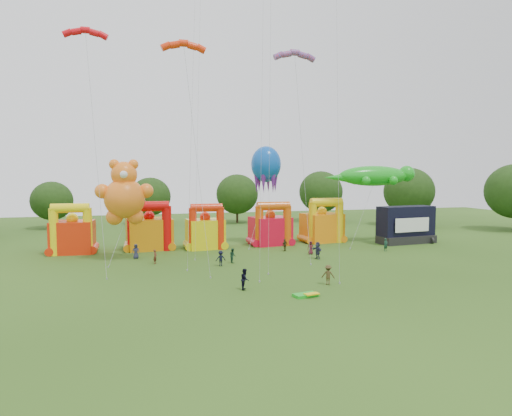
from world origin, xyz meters
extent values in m
plane|color=#2A4814|center=(0.00, 0.00, 0.00)|extent=(160.00, 160.00, 0.00)
cylinder|color=#352314|center=(38.29, 44.18, 1.86)|extent=(0.44, 0.44, 3.72)
ellipsoid|color=#1C3710|center=(38.29, 44.18, 6.41)|extent=(9.30, 9.30, 8.89)
cylinder|color=#352314|center=(25.12, 55.00, 1.75)|extent=(0.44, 0.44, 3.51)
ellipsoid|color=#1C3710|center=(25.12, 55.00, 6.04)|extent=(8.77, 8.78, 8.39)
cylinder|color=#352314|center=(8.18, 56.88, 1.65)|extent=(0.44, 0.44, 3.30)
ellipsoid|color=#1C3710|center=(8.18, 56.88, 5.68)|extent=(8.25, 8.25, 7.88)
cylinder|color=#352314|center=(-8.46, 58.86, 1.55)|extent=(0.44, 0.44, 3.09)
ellipsoid|color=#1C3710|center=(-8.46, 58.86, 5.32)|extent=(7.73, 7.72, 7.38)
cylinder|color=#352314|center=(-25.53, 55.91, 1.44)|extent=(0.44, 0.44, 2.88)
ellipsoid|color=#1C3710|center=(-25.53, 55.91, 4.96)|extent=(7.20, 7.20, 6.88)
cube|color=red|center=(-18.74, 28.99, 1.99)|extent=(5.22, 4.32, 3.99)
cylinder|color=#FFE80D|center=(-20.65, 27.57, 2.85)|extent=(1.08, 1.08, 5.70)
cylinder|color=#FFE80D|center=(-16.82, 27.57, 2.85)|extent=(1.08, 1.08, 5.70)
cylinder|color=#FFE80D|center=(-18.74, 27.57, 5.70)|extent=(4.37, 1.13, 1.13)
sphere|color=#FFE80D|center=(-18.74, 28.99, 4.29)|extent=(1.40, 1.40, 1.40)
cube|color=orange|center=(-9.47, 29.51, 2.00)|extent=(6.06, 5.12, 4.00)
cylinder|color=red|center=(-11.61, 27.92, 2.86)|extent=(1.21, 1.21, 5.72)
cylinder|color=red|center=(-7.32, 27.92, 2.86)|extent=(1.21, 1.21, 5.72)
cylinder|color=red|center=(-9.47, 27.92, 5.72)|extent=(4.89, 1.27, 1.27)
sphere|color=red|center=(-9.47, 29.51, 4.30)|extent=(1.40, 1.40, 1.40)
cube|color=yellow|center=(-2.34, 28.28, 1.91)|extent=(4.99, 4.20, 3.83)
cylinder|color=red|center=(-4.12, 26.95, 2.74)|extent=(1.00, 1.00, 5.47)
cylinder|color=red|center=(-0.57, 26.95, 2.74)|extent=(1.00, 1.00, 5.47)
cylinder|color=red|center=(-2.34, 26.95, 5.47)|extent=(4.06, 1.05, 1.05)
sphere|color=red|center=(-2.34, 28.28, 4.13)|extent=(1.40, 1.40, 1.40)
cube|color=red|center=(6.85, 29.21, 1.91)|extent=(5.72, 4.92, 3.82)
cylinder|color=#DD520C|center=(4.88, 27.75, 2.73)|extent=(1.11, 1.11, 5.45)
cylinder|color=#DD520C|center=(8.82, 27.75, 2.73)|extent=(1.11, 1.11, 5.45)
cylinder|color=#DD520C|center=(6.85, 27.75, 5.45)|extent=(4.49, 1.17, 1.17)
sphere|color=#DD520C|center=(6.85, 29.21, 4.12)|extent=(1.40, 1.40, 1.40)
cube|color=orange|center=(14.84, 29.95, 2.03)|extent=(5.91, 5.11, 4.06)
cylinder|color=yellow|center=(12.82, 28.45, 2.90)|extent=(1.14, 1.14, 5.79)
cylinder|color=yellow|center=(16.85, 28.45, 2.90)|extent=(1.14, 1.14, 5.79)
cylinder|color=yellow|center=(14.84, 28.45, 5.79)|extent=(4.60, 1.20, 1.20)
sphere|color=yellow|center=(14.84, 29.95, 4.36)|extent=(1.40, 1.40, 1.40)
cube|color=black|center=(25.76, 25.46, 0.55)|extent=(8.53, 4.02, 1.10)
cube|color=black|center=(25.76, 25.66, 3.16)|extent=(8.48, 3.62, 4.11)
cube|color=white|center=(25.76, 24.07, 2.74)|extent=(5.65, 0.74, 1.93)
cylinder|color=black|center=(22.47, 24.22, 0.40)|extent=(0.30, 0.90, 0.90)
cylinder|color=black|center=(29.05, 24.22, 0.40)|extent=(0.30, 0.90, 0.90)
sphere|color=orange|center=(-12.29, 22.62, 7.05)|extent=(4.56, 4.56, 4.56)
sphere|color=orange|center=(-12.29, 22.62, 9.75)|extent=(2.90, 2.90, 2.90)
sphere|color=orange|center=(-13.33, 22.62, 10.89)|extent=(1.14, 1.14, 1.14)
sphere|color=orange|center=(-11.25, 22.62, 10.89)|extent=(1.14, 1.14, 1.14)
sphere|color=orange|center=(-14.67, 22.62, 7.88)|extent=(1.66, 1.66, 1.66)
sphere|color=orange|center=(-9.91, 22.62, 7.88)|extent=(1.66, 1.66, 1.66)
sphere|color=orange|center=(-13.43, 22.62, 4.98)|extent=(1.87, 1.87, 1.87)
sphere|color=orange|center=(-11.15, 22.62, 4.98)|extent=(1.87, 1.87, 1.87)
sphere|color=white|center=(-12.29, 21.22, 9.75)|extent=(0.83, 0.83, 0.83)
ellipsoid|color=#17A71B|center=(21.43, 27.13, 9.48)|extent=(10.69, 3.34, 2.84)
sphere|color=#17A71B|center=(26.65, 27.13, 9.80)|extent=(2.30, 2.30, 2.30)
cone|color=#17A71B|center=(16.00, 27.13, 9.27)|extent=(4.17, 1.67, 1.67)
sphere|color=#17A71B|center=(23.51, 28.80, 8.86)|extent=(1.25, 1.25, 1.25)
sphere|color=#17A71B|center=(23.51, 25.46, 8.86)|extent=(1.25, 1.25, 1.25)
sphere|color=#17A71B|center=(19.34, 28.80, 8.86)|extent=(1.25, 1.25, 1.25)
sphere|color=#17A71B|center=(19.34, 25.46, 8.86)|extent=(1.25, 1.25, 1.25)
ellipsoid|color=#0C4CB4|center=(6.56, 30.42, 11.11)|extent=(4.18, 4.18, 5.02)
cone|color=#591E8C|center=(7.92, 30.42, 8.81)|extent=(0.94, 0.94, 3.35)
cone|color=#591E8C|center=(7.24, 31.59, 8.81)|extent=(0.94, 0.94, 3.35)
cone|color=#591E8C|center=(5.88, 31.59, 8.81)|extent=(0.94, 0.94, 3.35)
cone|color=#591E8C|center=(5.20, 30.42, 8.81)|extent=(0.94, 0.94, 3.35)
cone|color=#591E8C|center=(5.88, 29.24, 8.81)|extent=(0.94, 0.94, 3.35)
cone|color=#591E8C|center=(7.24, 29.24, 8.81)|extent=(0.94, 0.94, 3.35)
cube|color=green|center=(2.11, 2.99, 0.12)|extent=(2.17, 1.41, 0.24)
cube|color=yellow|center=(2.51, 2.69, 0.26)|extent=(1.30, 0.85, 0.10)
imported|color=#272942|center=(-11.18, 23.08, 0.85)|extent=(0.87, 0.60, 1.71)
imported|color=#5B281A|center=(-9.12, 19.60, 0.78)|extent=(0.53, 0.66, 1.55)
imported|color=#163924|center=(-0.80, 17.93, 0.81)|extent=(0.67, 0.83, 1.61)
imported|color=black|center=(-2.41, 16.50, 0.82)|extent=(1.09, 0.65, 1.65)
imported|color=#383416|center=(7.11, 23.53, 0.79)|extent=(0.99, 0.77, 1.57)
imported|color=#2A2C46|center=(9.18, 17.74, 0.98)|extent=(0.95, 1.91, 1.97)
imported|color=#4E1620|center=(9.45, 20.58, 0.81)|extent=(0.92, 0.75, 1.61)
imported|color=#173A2A|center=(19.52, 20.33, 0.82)|extent=(0.68, 0.53, 1.64)
imported|color=black|center=(-2.14, 6.33, 0.91)|extent=(0.92, 1.05, 1.81)
imported|color=#45371B|center=(5.43, 6.12, 0.89)|extent=(1.32, 1.09, 1.78)
camera|label=1|loc=(-10.87, -30.93, 10.01)|focal=32.00mm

